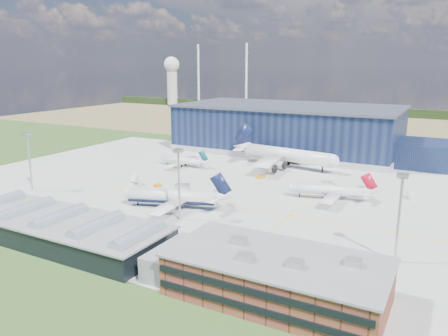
{
  "coord_description": "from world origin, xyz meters",
  "views": [
    {
      "loc": [
        85.44,
        -139.61,
        48.58
      ],
      "look_at": [
        4.49,
        9.9,
        7.99
      ],
      "focal_mm": 35.0,
      "sensor_mm": 36.0,
      "label": 1
    }
  ],
  "objects_px": {
    "light_mast_east": "(400,204)",
    "gse_van_b": "(412,196)",
    "light_mast_west": "(29,152)",
    "gse_tug_a": "(56,213)",
    "airliner_widebody": "(288,148)",
    "gse_tug_c": "(261,177)",
    "gse_van_c": "(190,242)",
    "car_b": "(258,263)",
    "ops_building": "(277,276)",
    "airstair": "(135,181)",
    "light_mast_center": "(179,173)",
    "hangar": "(293,131)",
    "airliner_regional": "(182,157)",
    "airliner_navy": "(171,190)",
    "gse_tug_b": "(158,186)",
    "airliner_red": "(328,185)",
    "car_a": "(256,247)"
  },
  "relations": [
    {
      "from": "gse_tug_c",
      "to": "airstair",
      "type": "relative_size",
      "value": 0.7
    },
    {
      "from": "airliner_navy",
      "to": "hangar",
      "type": "bearing_deg",
      "value": -110.17
    },
    {
      "from": "light_mast_east",
      "to": "gse_van_b",
      "type": "distance_m",
      "value": 60.12
    },
    {
      "from": "airliner_navy",
      "to": "car_b",
      "type": "distance_m",
      "value": 52.34
    },
    {
      "from": "airliner_regional",
      "to": "airliner_red",
      "type": "bearing_deg",
      "value": 164.62
    },
    {
      "from": "gse_tug_c",
      "to": "airliner_regional",
      "type": "bearing_deg",
      "value": -170.21
    },
    {
      "from": "gse_tug_a",
      "to": "gse_van_b",
      "type": "xyz_separation_m",
      "value": [
        101.29,
        74.37,
        0.45
      ]
    },
    {
      "from": "gse_tug_b",
      "to": "airstair",
      "type": "bearing_deg",
      "value": -168.49
    },
    {
      "from": "gse_van_b",
      "to": "car_b",
      "type": "xyz_separation_m",
      "value": [
        -27.68,
        -76.37,
        -0.63
      ]
    },
    {
      "from": "ops_building",
      "to": "light_mast_east",
      "type": "distance_m",
      "value": 37.59
    },
    {
      "from": "car_b",
      "to": "airliner_navy",
      "type": "bearing_deg",
      "value": 65.43
    },
    {
      "from": "ops_building",
      "to": "gse_van_c",
      "type": "bearing_deg",
      "value": 155.63
    },
    {
      "from": "gse_tug_a",
      "to": "gse_van_b",
      "type": "height_order",
      "value": "gse_van_b"
    },
    {
      "from": "car_a",
      "to": "gse_tug_c",
      "type": "bearing_deg",
      "value": 4.46
    },
    {
      "from": "gse_van_c",
      "to": "car_b",
      "type": "relative_size",
      "value": 1.39
    },
    {
      "from": "hangar",
      "to": "gse_tug_c",
      "type": "height_order",
      "value": "hangar"
    },
    {
      "from": "light_mast_east",
      "to": "airliner_regional",
      "type": "height_order",
      "value": "light_mast_east"
    },
    {
      "from": "gse_van_b",
      "to": "hangar",
      "type": "bearing_deg",
      "value": 113.75
    },
    {
      "from": "airliner_widebody",
      "to": "airliner_red",
      "type": "bearing_deg",
      "value": -43.96
    },
    {
      "from": "light_mast_east",
      "to": "airliner_widebody",
      "type": "distance_m",
      "value": 104.4
    },
    {
      "from": "ops_building",
      "to": "airliner_red",
      "type": "relative_size",
      "value": 1.42
    },
    {
      "from": "light_mast_east",
      "to": "airliner_red",
      "type": "bearing_deg",
      "value": 123.75
    },
    {
      "from": "gse_van_b",
      "to": "airliner_regional",
      "type": "bearing_deg",
      "value": 154.78
    },
    {
      "from": "light_mast_west",
      "to": "light_mast_center",
      "type": "bearing_deg",
      "value": 0.0
    },
    {
      "from": "airliner_regional",
      "to": "gse_tug_a",
      "type": "xyz_separation_m",
      "value": [
        2.97,
        -78.64,
        -3.76
      ]
    },
    {
      "from": "gse_tug_c",
      "to": "car_b",
      "type": "relative_size",
      "value": 1.06
    },
    {
      "from": "airliner_red",
      "to": "gse_van_c",
      "type": "height_order",
      "value": "airliner_red"
    },
    {
      "from": "airliner_red",
      "to": "gse_tug_c",
      "type": "bearing_deg",
      "value": -40.57
    },
    {
      "from": "airliner_widebody",
      "to": "car_b",
      "type": "xyz_separation_m",
      "value": [
        30.77,
        -103.0,
        -9.03
      ]
    },
    {
      "from": "gse_tug_b",
      "to": "light_mast_east",
      "type": "bearing_deg",
      "value": -12.44
    },
    {
      "from": "light_mast_center",
      "to": "gse_van_c",
      "type": "bearing_deg",
      "value": -48.63
    },
    {
      "from": "gse_tug_b",
      "to": "gse_van_c",
      "type": "xyz_separation_m",
      "value": [
        43.38,
        -43.2,
        0.41
      ]
    },
    {
      "from": "gse_tug_b",
      "to": "gse_tug_c",
      "type": "distance_m",
      "value": 45.05
    },
    {
      "from": "car_a",
      "to": "car_b",
      "type": "relative_size",
      "value": 1.21
    },
    {
      "from": "light_mast_east",
      "to": "airliner_widebody",
      "type": "relative_size",
      "value": 0.39
    },
    {
      "from": "ops_building",
      "to": "airstair",
      "type": "xyz_separation_m",
      "value": [
        -84.65,
        55.77,
        -3.26
      ]
    },
    {
      "from": "hangar",
      "to": "airliner_regional",
      "type": "relative_size",
      "value": 5.29
    },
    {
      "from": "airliner_red",
      "to": "airliner_regional",
      "type": "distance_m",
      "value": 79.1
    },
    {
      "from": "ops_building",
      "to": "gse_tug_c",
      "type": "bearing_deg",
      "value": 115.67
    },
    {
      "from": "light_mast_west",
      "to": "gse_tug_a",
      "type": "relative_size",
      "value": 6.82
    },
    {
      "from": "hangar",
      "to": "gse_van_c",
      "type": "distance_m",
      "value": 142.79
    },
    {
      "from": "ops_building",
      "to": "car_b",
      "type": "height_order",
      "value": "ops_building"
    },
    {
      "from": "gse_tug_b",
      "to": "light_mast_center",
      "type": "bearing_deg",
      "value": -39.23
    },
    {
      "from": "hangar",
      "to": "car_b",
      "type": "bearing_deg",
      "value": -73.38
    },
    {
      "from": "light_mast_west",
      "to": "gse_tug_b",
      "type": "distance_m",
      "value": 51.15
    },
    {
      "from": "airliner_widebody",
      "to": "gse_tug_c",
      "type": "distance_m",
      "value": 26.9
    },
    {
      "from": "car_a",
      "to": "gse_tug_b",
      "type": "bearing_deg",
      "value": 40.43
    },
    {
      "from": "light_mast_east",
      "to": "gse_tug_b",
      "type": "relative_size",
      "value": 7.67
    },
    {
      "from": "hangar",
      "to": "airliner_navy",
      "type": "bearing_deg",
      "value": -91.0
    },
    {
      "from": "gse_van_b",
      "to": "gse_van_c",
      "type": "xyz_separation_m",
      "value": [
        -49.03,
        -74.37,
        -0.09
      ]
    }
  ]
}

